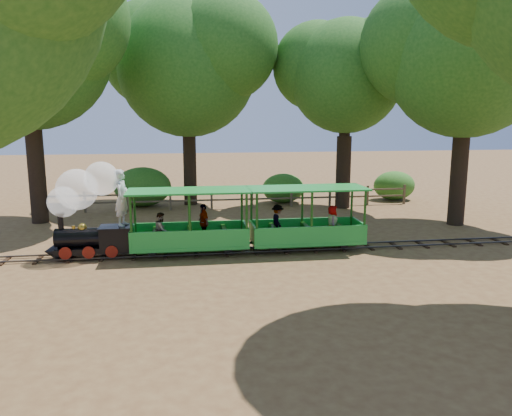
{
  "coord_description": "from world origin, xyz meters",
  "views": [
    {
      "loc": [
        -2.36,
        -16.18,
        4.56
      ],
      "look_at": [
        0.1,
        0.5,
        1.41
      ],
      "focal_mm": 35.0,
      "sensor_mm": 36.0,
      "label": 1
    }
  ],
  "objects": [
    {
      "name": "fence",
      "position": [
        0.0,
        8.0,
        0.58
      ],
      "size": [
        18.1,
        0.1,
        1.0
      ],
      "color": "brown",
      "rests_on": "ground"
    },
    {
      "name": "shrub_west",
      "position": [
        -4.45,
        9.3,
        0.7
      ],
      "size": [
        2.02,
        1.55,
        1.4
      ],
      "primitive_type": "ellipsoid",
      "color": "#2D6B1E",
      "rests_on": "ground"
    },
    {
      "name": "carriage_front",
      "position": [
        -2.23,
        -0.02,
        0.83
      ],
      "size": [
        3.97,
        1.62,
        2.06
      ],
      "color": "green",
      "rests_on": "track"
    },
    {
      "name": "oak_e",
      "position": [
        8.97,
        3.09,
        7.11
      ],
      "size": [
        7.92,
        6.97,
        9.96
      ],
      "color": "#2D2116",
      "rests_on": "ground"
    },
    {
      "name": "oak_ne",
      "position": [
        5.47,
        7.57,
        6.63
      ],
      "size": [
        6.76,
        5.95,
        9.07
      ],
      "color": "#2D2116",
      "rests_on": "ground"
    },
    {
      "name": "shrub_mid_e",
      "position": [
        2.84,
        9.3,
        0.77
      ],
      "size": [
        2.22,
        1.71,
        1.54
      ],
      "primitive_type": "ellipsoid",
      "color": "#2D6B1E",
      "rests_on": "ground"
    },
    {
      "name": "locomotive",
      "position": [
        -5.42,
        0.08,
        1.79
      ],
      "size": [
        2.78,
        1.3,
        3.18
      ],
      "color": "black",
      "rests_on": "ground"
    },
    {
      "name": "shrub_east",
      "position": [
        9.0,
        9.3,
        0.78
      ],
      "size": [
        2.26,
        1.74,
        1.57
      ],
      "primitive_type": "ellipsoid",
      "color": "#2D6B1E",
      "rests_on": "ground"
    },
    {
      "name": "carriage_rear",
      "position": [
        1.71,
        0.02,
        0.83
      ],
      "size": [
        3.97,
        1.62,
        2.06
      ],
      "color": "green",
      "rests_on": "track"
    },
    {
      "name": "oak_nw",
      "position": [
        -8.53,
        6.09,
        7.69
      ],
      "size": [
        8.56,
        7.53,
        10.77
      ],
      "color": "#2D2116",
      "rests_on": "ground"
    },
    {
      "name": "oak_nc",
      "position": [
        -2.03,
        9.59,
        7.27
      ],
      "size": [
        8.64,
        7.6,
        10.37
      ],
      "color": "#2D2116",
      "rests_on": "ground"
    },
    {
      "name": "track",
      "position": [
        0.0,
        0.0,
        0.07
      ],
      "size": [
        22.0,
        1.0,
        0.1
      ],
      "color": "#3F3D3A",
      "rests_on": "ground"
    },
    {
      "name": "ground",
      "position": [
        0.0,
        0.0,
        0.0
      ],
      "size": [
        90.0,
        90.0,
        0.0
      ],
      "primitive_type": "plane",
      "color": "olive",
      "rests_on": "ground"
    },
    {
      "name": "shrub_mid_w",
      "position": [
        -4.4,
        9.3,
        0.99
      ],
      "size": [
        2.87,
        2.2,
        1.98
      ],
      "primitive_type": "ellipsoid",
      "color": "#2D6B1E",
      "rests_on": "ground"
    }
  ]
}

